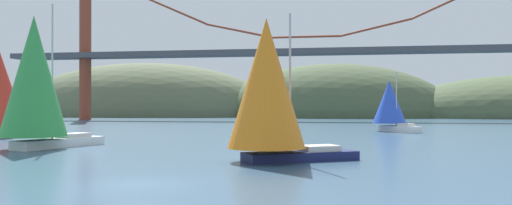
# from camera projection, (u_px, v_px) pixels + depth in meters

# --- Properties ---
(ground_plane) EXTENTS (360.00, 360.00, 0.00)m
(ground_plane) POSITION_uv_depth(u_px,v_px,m) (140.00, 184.00, 22.80)
(ground_plane) COLOR #385670
(headland_left) EXTENTS (87.52, 44.00, 33.69)m
(headland_left) POSITION_uv_depth(u_px,v_px,m) (142.00, 116.00, 165.24)
(headland_left) COLOR #5B6647
(headland_left) RESTS_ON ground_plane
(headland_center) EXTENTS (70.27, 44.00, 31.60)m
(headland_center) POSITION_uv_depth(u_px,v_px,m) (333.00, 117.00, 154.93)
(headland_center) COLOR #4C5B3D
(headland_center) RESTS_ON ground_plane
(suspension_bridge) EXTENTS (142.50, 6.00, 39.32)m
(suspension_bridge) POSITION_uv_depth(u_px,v_px,m) (306.00, 44.00, 116.48)
(suspension_bridge) COLOR brown
(suspension_bridge) RESTS_ON ground_plane
(sailboat_blue_spinnaker) EXTENTS (6.76, 7.64, 7.82)m
(sailboat_blue_spinnaker) POSITION_uv_depth(u_px,v_px,m) (390.00, 104.00, 68.56)
(sailboat_blue_spinnaker) COLOR white
(sailboat_blue_spinnaker) RESTS_ON ground_plane
(sailboat_green_sail) EXTENTS (6.34, 9.88, 11.71)m
(sailboat_green_sail) POSITION_uv_depth(u_px,v_px,m) (35.00, 79.00, 40.85)
(sailboat_green_sail) COLOR white
(sailboat_green_sail) RESTS_ON ground_plane
(sailboat_orange_sail) EXTENTS (8.87, 7.26, 9.16)m
(sailboat_orange_sail) POSITION_uv_depth(u_px,v_px,m) (268.00, 87.00, 31.65)
(sailboat_orange_sail) COLOR #191E4C
(sailboat_orange_sail) RESTS_ON ground_plane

